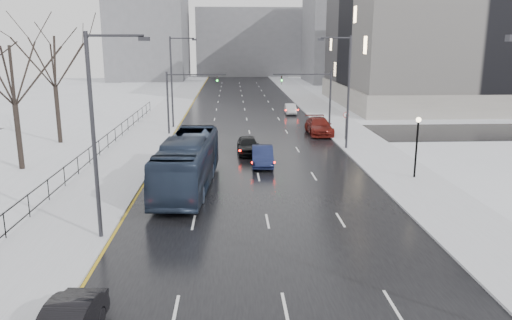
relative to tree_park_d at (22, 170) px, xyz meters
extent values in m
cube|color=black|center=(17.80, 26.00, 0.02)|extent=(16.00, 150.00, 0.04)
cube|color=black|center=(17.80, 14.00, 0.02)|extent=(130.00, 10.00, 0.04)
cube|color=silver|center=(7.30, 26.00, 0.08)|extent=(5.00, 150.00, 0.16)
cube|color=silver|center=(28.30, 26.00, 0.08)|extent=(5.00, 150.00, 0.16)
cube|color=white|center=(-2.20, 26.00, 0.06)|extent=(14.00, 150.00, 0.12)
cube|color=black|center=(4.80, -4.00, 1.41)|extent=(0.04, 70.00, 0.05)
cube|color=black|center=(4.80, -4.00, 0.41)|extent=(0.04, 70.00, 0.05)
cylinder|color=black|center=(4.80, -4.00, 0.81)|extent=(0.06, 0.06, 1.30)
cylinder|color=#2D2D33|center=(26.20, 6.00, 5.00)|extent=(0.20, 0.20, 10.00)
cylinder|color=#2D2D33|center=(24.90, 6.00, 9.80)|extent=(2.60, 0.12, 0.12)
cube|color=#2D2D33|center=(23.60, 6.00, 9.65)|extent=(0.50, 0.25, 0.18)
cylinder|color=#2D2D33|center=(9.40, -14.00, 5.00)|extent=(0.20, 0.20, 10.00)
cylinder|color=#2D2D33|center=(10.70, -14.00, 9.80)|extent=(2.60, 0.12, 0.12)
cube|color=#2D2D33|center=(12.00, -14.00, 9.65)|extent=(0.50, 0.25, 0.18)
cylinder|color=#2D2D33|center=(9.40, 18.00, 5.00)|extent=(0.20, 0.20, 10.00)
cylinder|color=#2D2D33|center=(10.70, 18.00, 9.80)|extent=(2.60, 0.12, 0.12)
cube|color=#2D2D33|center=(12.00, 18.00, 9.65)|extent=(0.50, 0.25, 0.18)
cylinder|color=black|center=(28.80, -4.00, 2.16)|extent=(0.14, 0.14, 4.00)
sphere|color=#FFE5B2|center=(28.80, -4.00, 4.26)|extent=(0.36, 0.36, 0.36)
cylinder|color=#2D2D33|center=(26.20, 14.00, 3.25)|extent=(0.20, 0.20, 6.50)
cylinder|color=#2D2D33|center=(23.20, 14.00, 6.20)|extent=(6.00, 0.12, 0.12)
imported|color=#2D2D33|center=(21.10, 14.00, 5.60)|extent=(0.15, 0.18, 0.90)
sphere|color=#19FF33|center=(21.10, 13.85, 5.60)|extent=(0.16, 0.16, 0.16)
cylinder|color=#2D2D33|center=(9.40, 14.00, 3.25)|extent=(0.20, 0.20, 6.50)
cylinder|color=#2D2D33|center=(12.40, 14.00, 6.20)|extent=(6.00, 0.12, 0.12)
imported|color=#2D2D33|center=(14.50, 14.00, 5.60)|extent=(0.15, 0.18, 0.90)
sphere|color=#19FF33|center=(14.50, 13.85, 5.60)|extent=(0.16, 0.16, 0.16)
cylinder|color=#2D2D33|center=(27.00, 10.00, 1.41)|extent=(0.06, 0.06, 2.50)
cylinder|color=white|center=(27.00, 10.00, 2.56)|extent=(0.60, 0.03, 0.60)
torus|color=#B20C0C|center=(27.00, 10.00, 2.56)|extent=(0.58, 0.06, 0.58)
cube|color=gray|center=(52.80, 38.00, 12.00)|extent=(40.00, 30.00, 24.00)
cube|color=gray|center=(52.80, 38.00, 1.50)|extent=(40.60, 30.60, 3.00)
cube|color=slate|center=(45.80, 81.00, 11.00)|extent=(24.00, 20.00, 22.00)
cube|color=slate|center=(-4.20, 91.00, 14.00)|extent=(18.00, 22.00, 28.00)
cube|color=slate|center=(21.80, 106.00, 9.00)|extent=(30.00, 18.00, 18.00)
imported|color=#222E43|center=(13.00, -5.46, 1.76)|extent=(3.72, 12.52, 3.44)
imported|color=black|center=(17.30, 4.61, 0.80)|extent=(1.94, 4.51, 1.52)
imported|color=#161D42|center=(18.30, 0.40, 0.80)|extent=(1.78, 4.68, 1.52)
imported|color=#611610|center=(25.00, 13.43, 0.89)|extent=(2.46, 5.90, 1.70)
imported|color=silver|center=(23.77, 28.31, 0.70)|extent=(1.52, 4.07, 1.33)
camera|label=1|loc=(15.92, -37.43, 9.59)|focal=35.00mm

